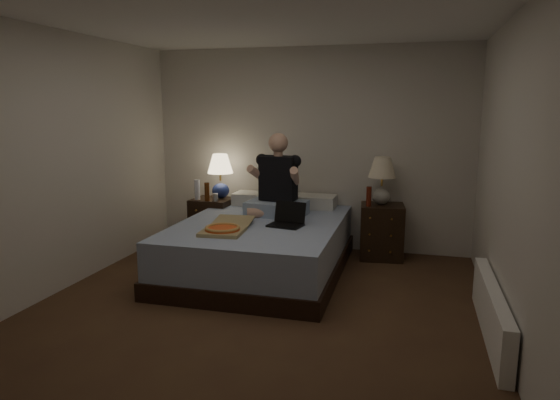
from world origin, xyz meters
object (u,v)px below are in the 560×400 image
(lamp_left, at_px, (220,176))
(beer_bottle_left, at_px, (207,192))
(bed, at_px, (261,247))
(radiator, at_px, (491,312))
(pizza_box, at_px, (223,229))
(nightstand_right, at_px, (382,231))
(person, at_px, (277,175))
(soda_can, at_px, (215,197))
(laptop, at_px, (285,215))
(beer_bottle_right, at_px, (369,196))
(lamp_right, at_px, (382,181))
(nightstand_left, at_px, (213,223))
(water_bottle, at_px, (197,190))

(lamp_left, xyz_separation_m, beer_bottle_left, (-0.08, -0.24, -0.17))
(bed, relative_size, radiator, 1.40)
(bed, relative_size, pizza_box, 2.94)
(nightstand_right, relative_size, pizza_box, 0.85)
(person, bearing_deg, pizza_box, -101.93)
(soda_can, distance_m, laptop, 1.31)
(soda_can, bearing_deg, beer_bottle_right, 4.02)
(bed, height_order, pizza_box, pizza_box)
(beer_bottle_right, xyz_separation_m, pizza_box, (-1.29, -1.30, -0.16))
(beer_bottle_right, bearing_deg, lamp_right, 49.27)
(beer_bottle_left, height_order, pizza_box, beer_bottle_left)
(nightstand_right, bearing_deg, laptop, -139.06)
(beer_bottle_right, relative_size, pizza_box, 0.30)
(bed, xyz_separation_m, beer_bottle_right, (1.08, 0.73, 0.48))
(beer_bottle_left, height_order, radiator, beer_bottle_left)
(pizza_box, bearing_deg, lamp_right, 41.04)
(bed, distance_m, nightstand_right, 1.50)
(nightstand_right, height_order, pizza_box, nightstand_right)
(nightstand_left, xyz_separation_m, soda_can, (0.11, -0.16, 0.37))
(bed, relative_size, laptop, 6.57)
(lamp_left, bearing_deg, water_bottle, -142.88)
(soda_can, height_order, beer_bottle_right, beer_bottle_right)
(lamp_left, distance_m, person, 1.00)
(beer_bottle_left, xyz_separation_m, pizza_box, (0.67, -1.17, -0.15))
(nightstand_right, bearing_deg, beer_bottle_left, -179.13)
(water_bottle, distance_m, radiator, 3.69)
(nightstand_left, height_order, laptop, laptop)
(bed, xyz_separation_m, nightstand_right, (1.23, 0.85, 0.04))
(water_bottle, xyz_separation_m, person, (1.11, -0.29, 0.27))
(bed, bearing_deg, beer_bottle_right, 33.77)
(soda_can, distance_m, radiator, 3.42)
(lamp_right, height_order, soda_can, lamp_right)
(nightstand_right, bearing_deg, soda_can, -178.83)
(nightstand_right, xyz_separation_m, soda_can, (-2.00, -0.25, 0.36))
(lamp_right, bearing_deg, laptop, -131.52)
(nightstand_right, distance_m, soda_can, 2.05)
(beer_bottle_right, bearing_deg, beer_bottle_left, -176.13)
(water_bottle, bearing_deg, radiator, -27.42)
(laptop, xyz_separation_m, pizza_box, (-0.52, -0.44, -0.08))
(lamp_right, bearing_deg, water_bottle, -174.32)
(beer_bottle_right, height_order, pizza_box, beer_bottle_right)
(radiator, bearing_deg, lamp_right, 117.61)
(beer_bottle_left, bearing_deg, laptop, -31.67)
(beer_bottle_left, bearing_deg, beer_bottle_right, 3.87)
(beer_bottle_right, bearing_deg, radiator, -57.25)
(bed, height_order, lamp_left, lamp_left)
(lamp_left, relative_size, pizza_box, 0.74)
(lamp_left, height_order, laptop, lamp_left)
(soda_can, bearing_deg, nightstand_right, 7.26)
(lamp_left, bearing_deg, person, -28.47)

